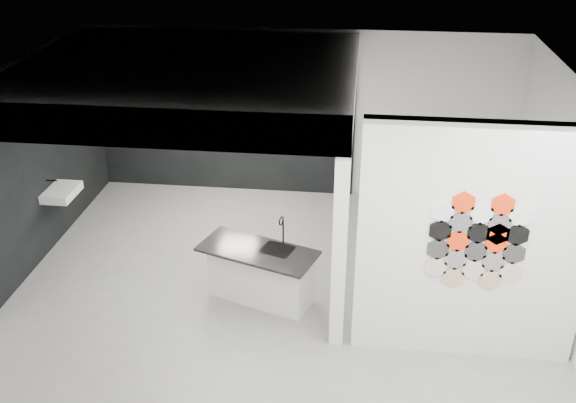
# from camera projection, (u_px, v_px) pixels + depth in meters

# --- Properties ---
(floor) EXTENTS (7.00, 6.00, 0.01)m
(floor) POSITION_uv_depth(u_px,v_px,m) (278.00, 288.00, 8.56)
(floor) COLOR slate
(partition_panel) EXTENTS (2.45, 0.15, 2.80)m
(partition_panel) POSITION_uv_depth(u_px,v_px,m) (472.00, 246.00, 6.81)
(partition_panel) COLOR silver
(partition_panel) RESTS_ON floor
(bay_clad_back) EXTENTS (4.40, 0.04, 2.35)m
(bay_clad_back) POSITION_uv_depth(u_px,v_px,m) (224.00, 125.00, 10.79)
(bay_clad_back) COLOR black
(bay_clad_back) RESTS_ON floor
(bay_clad_left) EXTENTS (0.04, 4.00, 2.35)m
(bay_clad_left) POSITION_uv_depth(u_px,v_px,m) (49.00, 165.00, 9.27)
(bay_clad_left) COLOR black
(bay_clad_left) RESTS_ON floor
(bulkhead) EXTENTS (4.40, 4.00, 0.40)m
(bulkhead) POSITION_uv_depth(u_px,v_px,m) (188.00, 77.00, 8.42)
(bulkhead) COLOR silver
(bulkhead) RESTS_ON corner_column
(corner_column) EXTENTS (0.16, 0.16, 2.35)m
(corner_column) POSITION_uv_depth(u_px,v_px,m) (339.00, 256.00, 7.05)
(corner_column) COLOR silver
(corner_column) RESTS_ON floor
(fascia_beam) EXTENTS (4.40, 0.16, 0.40)m
(fascia_beam) POSITION_uv_depth(u_px,v_px,m) (142.00, 128.00, 6.72)
(fascia_beam) COLOR silver
(fascia_beam) RESTS_ON corner_column
(wall_basin) EXTENTS (0.40, 0.60, 0.12)m
(wall_basin) POSITION_uv_depth(u_px,v_px,m) (62.00, 192.00, 9.21)
(wall_basin) COLOR silver
(wall_basin) RESTS_ON bay_clad_left
(display_shelf) EXTENTS (3.00, 0.15, 0.04)m
(display_shelf) POSITION_uv_depth(u_px,v_px,m) (228.00, 120.00, 10.63)
(display_shelf) COLOR black
(display_shelf) RESTS_ON bay_clad_back
(kitchen_island) EXTENTS (1.60, 1.09, 1.18)m
(kitchen_island) POSITION_uv_depth(u_px,v_px,m) (261.00, 273.00, 8.16)
(kitchen_island) COLOR silver
(kitchen_island) RESTS_ON floor
(stockpot) EXTENTS (0.21, 0.21, 0.16)m
(stockpot) POSITION_uv_depth(u_px,v_px,m) (166.00, 112.00, 10.69)
(stockpot) COLOR black
(stockpot) RESTS_ON display_shelf
(kettle) EXTENTS (0.19, 0.19, 0.13)m
(kettle) POSITION_uv_depth(u_px,v_px,m) (291.00, 117.00, 10.48)
(kettle) COLOR black
(kettle) RESTS_ON display_shelf
(glass_bowl) EXTENTS (0.16, 0.16, 0.09)m
(glass_bowl) POSITION_uv_depth(u_px,v_px,m) (309.00, 119.00, 10.46)
(glass_bowl) COLOR gray
(glass_bowl) RESTS_ON display_shelf
(glass_vase) EXTENTS (0.10, 0.10, 0.13)m
(glass_vase) POSITION_uv_depth(u_px,v_px,m) (309.00, 118.00, 10.45)
(glass_vase) COLOR gray
(glass_vase) RESTS_ON display_shelf
(bottle_dark) EXTENTS (0.06, 0.06, 0.17)m
(bottle_dark) POSITION_uv_depth(u_px,v_px,m) (217.00, 114.00, 10.60)
(bottle_dark) COLOR black
(bottle_dark) RESTS_ON display_shelf
(utensil_cup) EXTENTS (0.10, 0.10, 0.10)m
(utensil_cup) POSITION_uv_depth(u_px,v_px,m) (164.00, 113.00, 10.71)
(utensil_cup) COLOR black
(utensil_cup) RESTS_ON display_shelf
(hex_tile_cluster) EXTENTS (1.04, 0.02, 1.16)m
(hex_tile_cluster) POSITION_uv_depth(u_px,v_px,m) (478.00, 242.00, 6.68)
(hex_tile_cluster) COLOR beige
(hex_tile_cluster) RESTS_ON partition_panel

